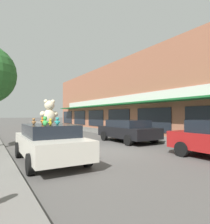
{
  "coord_description": "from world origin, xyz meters",
  "views": [
    {
      "loc": [
        -5.17,
        -8.39,
        1.81
      ],
      "look_at": [
        0.23,
        0.62,
        1.96
      ],
      "focal_mm": 32.0,
      "sensor_mm": 36.0,
      "label": 1
    }
  ],
  "objects_px": {
    "teddy_bear_teal": "(57,121)",
    "parked_car_far_center": "(128,130)",
    "teddy_bear_yellow": "(50,122)",
    "teddy_bear_orange": "(43,121)",
    "teddy_bear_giant": "(49,112)",
    "teddy_bear_red": "(47,121)",
    "teddy_bear_green": "(45,121)",
    "teddy_bear_brown": "(34,121)",
    "plush_art_car": "(49,142)"
  },
  "relations": [
    {
      "from": "teddy_bear_teal",
      "to": "parked_car_far_center",
      "type": "height_order",
      "value": "teddy_bear_teal"
    },
    {
      "from": "teddy_bear_yellow",
      "to": "teddy_bear_orange",
      "type": "xyz_separation_m",
      "value": [
        0.04,
        1.23,
        0.02
      ]
    },
    {
      "from": "teddy_bear_giant",
      "to": "teddy_bear_red",
      "type": "relative_size",
      "value": 3.93
    },
    {
      "from": "teddy_bear_green",
      "to": "teddy_bear_brown",
      "type": "xyz_separation_m",
      "value": [
        -0.09,
        1.35,
        -0.04
      ]
    },
    {
      "from": "teddy_bear_green",
      "to": "teddy_bear_brown",
      "type": "height_order",
      "value": "teddy_bear_green"
    },
    {
      "from": "teddy_bear_giant",
      "to": "teddy_bear_yellow",
      "type": "distance_m",
      "value": 0.82
    },
    {
      "from": "teddy_bear_teal",
      "to": "parked_car_far_center",
      "type": "xyz_separation_m",
      "value": [
        5.95,
        3.59,
        -0.78
      ]
    },
    {
      "from": "teddy_bear_red",
      "to": "teddy_bear_teal",
      "type": "distance_m",
      "value": 1.38
    },
    {
      "from": "teddy_bear_giant",
      "to": "teddy_bear_green",
      "type": "bearing_deg",
      "value": 67.72
    },
    {
      "from": "teddy_bear_yellow",
      "to": "teddy_bear_orange",
      "type": "distance_m",
      "value": 1.23
    },
    {
      "from": "teddy_bear_green",
      "to": "teddy_bear_yellow",
      "type": "relative_size",
      "value": 1.32
    },
    {
      "from": "teddy_bear_giant",
      "to": "plush_art_car",
      "type": "bearing_deg",
      "value": -112.76
    },
    {
      "from": "teddy_bear_yellow",
      "to": "teddy_bear_orange",
      "type": "relative_size",
      "value": 0.83
    },
    {
      "from": "plush_art_car",
      "to": "teddy_bear_red",
      "type": "xyz_separation_m",
      "value": [
        0.09,
        0.8,
        0.78
      ]
    },
    {
      "from": "teddy_bear_green",
      "to": "teddy_bear_teal",
      "type": "height_order",
      "value": "teddy_bear_green"
    },
    {
      "from": "teddy_bear_green",
      "to": "teddy_bear_brown",
      "type": "bearing_deg",
      "value": -23.79
    },
    {
      "from": "teddy_bear_yellow",
      "to": "parked_car_far_center",
      "type": "xyz_separation_m",
      "value": [
        6.27,
        3.8,
        -0.76
      ]
    },
    {
      "from": "teddy_bear_giant",
      "to": "teddy_bear_teal",
      "type": "xyz_separation_m",
      "value": [
        0.15,
        -0.52,
        -0.33
      ]
    },
    {
      "from": "teddy_bear_red",
      "to": "teddy_bear_orange",
      "type": "distance_m",
      "value": 0.44
    },
    {
      "from": "parked_car_far_center",
      "to": "teddy_bear_green",
      "type": "bearing_deg",
      "value": -147.68
    },
    {
      "from": "teddy_bear_red",
      "to": "teddy_bear_brown",
      "type": "relative_size",
      "value": 0.98
    },
    {
      "from": "teddy_bear_red",
      "to": "teddy_bear_brown",
      "type": "distance_m",
      "value": 0.86
    },
    {
      "from": "teddy_bear_brown",
      "to": "teddy_bear_teal",
      "type": "distance_m",
      "value": 1.05
    },
    {
      "from": "teddy_bear_giant",
      "to": "teddy_bear_orange",
      "type": "height_order",
      "value": "teddy_bear_giant"
    },
    {
      "from": "plush_art_car",
      "to": "teddy_bear_orange",
      "type": "bearing_deg",
      "value": 110.71
    },
    {
      "from": "teddy_bear_giant",
      "to": "teddy_bear_green",
      "type": "height_order",
      "value": "teddy_bear_giant"
    },
    {
      "from": "teddy_bear_giant",
      "to": "teddy_bear_yellow",
      "type": "height_order",
      "value": "teddy_bear_giant"
    },
    {
      "from": "teddy_bear_yellow",
      "to": "teddy_bear_teal",
      "type": "bearing_deg",
      "value": 173.12
    },
    {
      "from": "teddy_bear_giant",
      "to": "teddy_bear_yellow",
      "type": "xyz_separation_m",
      "value": [
        -0.17,
        -0.73,
        -0.34
      ]
    },
    {
      "from": "teddy_bear_brown",
      "to": "parked_car_far_center",
      "type": "relative_size",
      "value": 0.06
    },
    {
      "from": "teddy_bear_red",
      "to": "teddy_bear_orange",
      "type": "xyz_separation_m",
      "value": [
        -0.25,
        -0.37,
        0.03
      ]
    },
    {
      "from": "parked_car_far_center",
      "to": "teddy_bear_giant",
      "type": "bearing_deg",
      "value": -153.29
    },
    {
      "from": "teddy_bear_yellow",
      "to": "teddy_bear_brown",
      "type": "bearing_deg",
      "value": -111.87
    },
    {
      "from": "teddy_bear_red",
      "to": "teddy_bear_orange",
      "type": "bearing_deg",
      "value": 118.94
    },
    {
      "from": "plush_art_car",
      "to": "teddy_bear_giant",
      "type": "bearing_deg",
      "value": -111.71
    },
    {
      "from": "plush_art_car",
      "to": "teddy_bear_yellow",
      "type": "distance_m",
      "value": 1.13
    },
    {
      "from": "parked_car_far_center",
      "to": "teddy_bear_orange",
      "type": "bearing_deg",
      "value": -157.55
    },
    {
      "from": "teddy_bear_teal",
      "to": "teddy_bear_orange",
      "type": "bearing_deg",
      "value": -54.47
    },
    {
      "from": "plush_art_car",
      "to": "teddy_bear_teal",
      "type": "xyz_separation_m",
      "value": [
        0.13,
        -0.58,
        0.8
      ]
    },
    {
      "from": "teddy_bear_brown",
      "to": "plush_art_car",
      "type": "bearing_deg",
      "value": -171.02
    },
    {
      "from": "teddy_bear_red",
      "to": "teddy_bear_orange",
      "type": "height_order",
      "value": "teddy_bear_orange"
    },
    {
      "from": "teddy_bear_giant",
      "to": "parked_car_far_center",
      "type": "xyz_separation_m",
      "value": [
        6.1,
        3.07,
        -1.1
      ]
    },
    {
      "from": "plush_art_car",
      "to": "teddy_bear_green",
      "type": "bearing_deg",
      "value": -111.25
    },
    {
      "from": "teddy_bear_giant",
      "to": "teddy_bear_orange",
      "type": "bearing_deg",
      "value": -75.71
    },
    {
      "from": "teddy_bear_green",
      "to": "teddy_bear_teal",
      "type": "xyz_separation_m",
      "value": [
        0.58,
        0.54,
        -0.02
      ]
    },
    {
      "from": "plush_art_car",
      "to": "teddy_bear_teal",
      "type": "relative_size",
      "value": 16.05
    },
    {
      "from": "teddy_bear_brown",
      "to": "teddy_bear_orange",
      "type": "xyz_separation_m",
      "value": [
        0.39,
        0.21,
        0.02
      ]
    },
    {
      "from": "teddy_bear_green",
      "to": "teddy_bear_yellow",
      "type": "xyz_separation_m",
      "value": [
        0.26,
        0.33,
        -0.04
      ]
    },
    {
      "from": "teddy_bear_green",
      "to": "teddy_bear_teal",
      "type": "distance_m",
      "value": 0.79
    },
    {
      "from": "teddy_bear_brown",
      "to": "teddy_bear_teal",
      "type": "height_order",
      "value": "teddy_bear_teal"
    }
  ]
}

